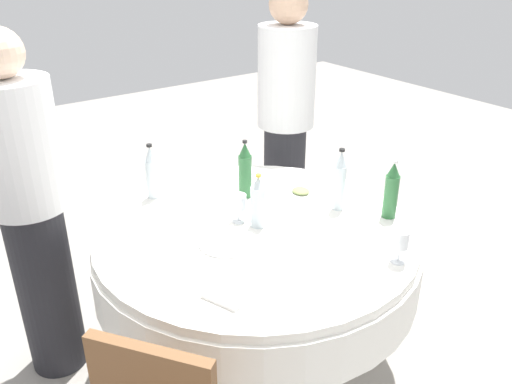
# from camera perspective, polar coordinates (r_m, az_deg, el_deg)

# --- Properties ---
(ground_plane) EXTENTS (10.00, 10.00, 0.00)m
(ground_plane) POSITION_cam_1_polar(r_m,az_deg,el_deg) (2.79, -0.00, -17.20)
(ground_plane) COLOR gray
(dining_table) EXTENTS (1.45, 1.45, 0.74)m
(dining_table) POSITION_cam_1_polar(r_m,az_deg,el_deg) (2.42, -0.00, -6.87)
(dining_table) COLOR white
(dining_table) RESTS_ON ground_plane
(bottle_green_far) EXTENTS (0.06, 0.06, 0.28)m
(bottle_green_far) POSITION_cam_1_polar(r_m,az_deg,el_deg) (2.45, 14.39, 0.12)
(bottle_green_far) COLOR #2D6B38
(bottle_green_far) RESTS_ON dining_table
(bottle_green_west) EXTENTS (0.07, 0.07, 0.29)m
(bottle_green_west) POSITION_cam_1_polar(r_m,az_deg,el_deg) (2.57, -1.18, 2.30)
(bottle_green_west) COLOR #2D6B38
(bottle_green_west) RESTS_ON dining_table
(bottle_clear_inner) EXTENTS (0.06, 0.06, 0.28)m
(bottle_clear_inner) POSITION_cam_1_polar(r_m,az_deg,el_deg) (2.61, -11.19, 2.02)
(bottle_clear_inner) COLOR silver
(bottle_clear_inner) RESTS_ON dining_table
(bottle_clear_mid) EXTENTS (0.07, 0.07, 0.25)m
(bottle_clear_mid) POSITION_cam_1_polar(r_m,az_deg,el_deg) (2.30, 0.24, -1.12)
(bottle_clear_mid) COLOR silver
(bottle_clear_mid) RESTS_ON dining_table
(bottle_clear_right) EXTENTS (0.06, 0.06, 0.30)m
(bottle_clear_right) POSITION_cam_1_polar(r_m,az_deg,el_deg) (2.47, 9.01, 1.14)
(bottle_clear_right) COLOR silver
(bottle_clear_right) RESTS_ON dining_table
(wine_glass_mid) EXTENTS (0.07, 0.07, 0.14)m
(wine_glass_mid) POSITION_cam_1_polar(r_m,az_deg,el_deg) (2.13, 15.32, -5.07)
(wine_glass_mid) COLOR white
(wine_glass_mid) RESTS_ON dining_table
(wine_glass_right) EXTENTS (0.07, 0.07, 0.13)m
(wine_glass_right) POSITION_cam_1_polar(r_m,az_deg,el_deg) (2.35, -1.90, -1.22)
(wine_glass_right) COLOR white
(wine_glass_right) RESTS_ON dining_table
(plate_left) EXTENTS (0.24, 0.24, 0.02)m
(plate_left) POSITION_cam_1_polar(r_m,az_deg,el_deg) (2.23, -3.10, -5.38)
(plate_left) COLOR white
(plate_left) RESTS_ON dining_table
(plate_near) EXTENTS (0.20, 0.20, 0.04)m
(plate_near) POSITION_cam_1_polar(r_m,az_deg,el_deg) (2.63, 4.83, -0.16)
(plate_near) COLOR white
(plate_near) RESTS_ON dining_table
(fork_west) EXTENTS (0.16, 0.10, 0.00)m
(fork_west) POSITION_cam_1_polar(r_m,az_deg,el_deg) (2.26, 3.95, -4.99)
(fork_west) COLOR silver
(fork_west) RESTS_ON dining_table
(knife_inner) EXTENTS (0.18, 0.07, 0.00)m
(knife_inner) POSITION_cam_1_polar(r_m,az_deg,el_deg) (2.33, -13.21, -4.71)
(knife_inner) COLOR silver
(knife_inner) RESTS_ON dining_table
(fork_mid) EXTENTS (0.16, 0.11, 0.00)m
(fork_mid) POSITION_cam_1_polar(r_m,az_deg,el_deg) (2.46, -9.49, -2.67)
(fork_mid) COLOR silver
(fork_mid) RESTS_ON dining_table
(folded_napkin) EXTENTS (0.20, 0.20, 0.02)m
(folded_napkin) POSITION_cam_1_polar(r_m,az_deg,el_deg) (1.93, -2.78, -10.63)
(folded_napkin) COLOR white
(folded_napkin) RESTS_ON dining_table
(person_far) EXTENTS (0.34, 0.34, 1.68)m
(person_far) POSITION_cam_1_polar(r_m,az_deg,el_deg) (3.25, 3.20, 7.53)
(person_far) COLOR #26262B
(person_far) RESTS_ON ground_plane
(person_west) EXTENTS (0.34, 0.34, 1.61)m
(person_west) POSITION_cam_1_polar(r_m,az_deg,el_deg) (2.47, -23.15, -1.82)
(person_west) COLOR #26262B
(person_west) RESTS_ON ground_plane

